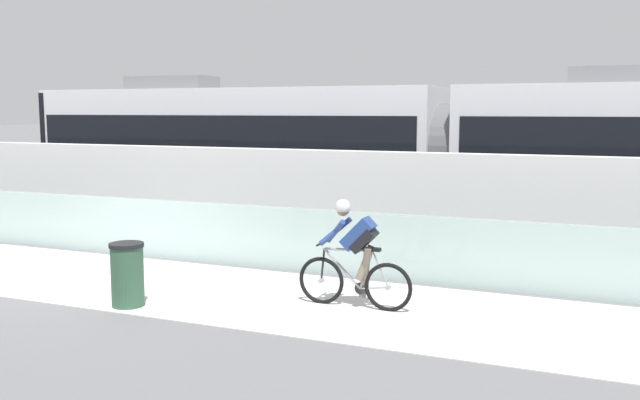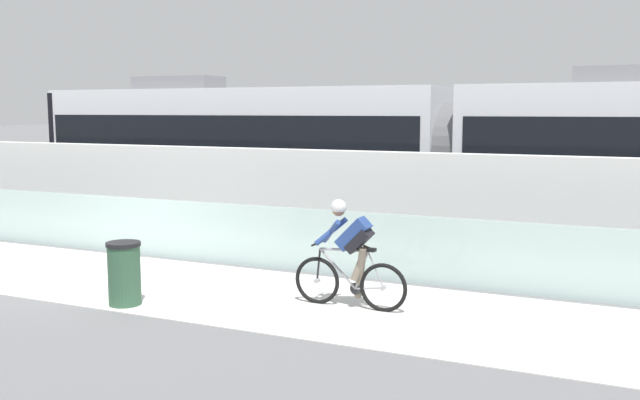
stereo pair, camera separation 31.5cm
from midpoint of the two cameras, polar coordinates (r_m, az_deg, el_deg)
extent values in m
plane|color=slate|center=(13.06, -19.07, -5.91)|extent=(200.00, 200.00, 0.00)
cube|color=silver|center=(13.06, -19.07, -5.89)|extent=(32.00, 3.20, 0.01)
cube|color=#ADC6C1|center=(14.34, -14.23, -2.23)|extent=(32.00, 0.05, 1.15)
cube|color=silver|center=(15.73, -10.34, 0.45)|extent=(32.00, 0.36, 2.10)
cube|color=#595654|center=(17.99, -5.93, -1.97)|extent=(32.00, 0.08, 0.01)
cube|color=#595654|center=(19.24, -3.87, -1.34)|extent=(32.00, 0.08, 0.01)
cube|color=silver|center=(18.84, -7.34, 4.23)|extent=(11.00, 2.50, 3.10)
cube|color=black|center=(18.83, -7.36, 5.30)|extent=(10.56, 2.54, 1.04)
cube|color=#19599E|center=(18.96, -7.27, 0.10)|extent=(10.78, 2.53, 0.28)
cube|color=slate|center=(19.90, -12.42, 9.27)|extent=(2.40, 1.10, 0.36)
cube|color=#232326|center=(20.97, -15.62, 0.11)|extent=(1.40, 1.88, 0.20)
cylinder|color=black|center=(20.42, -16.86, -0.30)|extent=(0.60, 0.10, 0.60)
cylinder|color=black|center=(21.53, -14.42, 0.17)|extent=(0.60, 0.10, 0.60)
cube|color=#232326|center=(17.50, 2.76, -1.02)|extent=(1.40, 1.88, 0.20)
cylinder|color=black|center=(16.84, 1.91, -1.55)|extent=(0.60, 0.10, 0.60)
cylinder|color=black|center=(18.18, 3.54, -0.90)|extent=(0.60, 0.10, 0.60)
cube|color=black|center=(22.09, -19.69, 4.32)|extent=(0.16, 2.54, 2.94)
cube|color=slate|center=(16.27, 23.37, 9.31)|extent=(2.40, 1.10, 0.36)
cube|color=#232326|center=(16.52, 17.44, -1.85)|extent=(1.40, 1.88, 0.20)
cylinder|color=black|center=(15.83, 17.18, -2.46)|extent=(0.60, 0.10, 0.60)
cylinder|color=black|center=(17.24, 17.67, -1.69)|extent=(0.60, 0.10, 0.60)
cylinder|color=#59595B|center=(16.71, 10.00, 3.79)|extent=(0.60, 2.30, 2.30)
torus|color=black|center=(10.58, -0.75, -6.57)|extent=(0.72, 0.06, 0.72)
cylinder|color=#99999E|center=(10.58, -0.75, -6.57)|extent=(0.07, 0.10, 0.07)
torus|color=black|center=(10.22, 4.69, -7.10)|extent=(0.72, 0.06, 0.72)
cylinder|color=#99999E|center=(10.22, 4.69, -7.10)|extent=(0.07, 0.10, 0.07)
cylinder|color=#99999E|center=(10.40, 0.96, -5.59)|extent=(0.60, 0.04, 0.58)
cylinder|color=#99999E|center=(10.27, 2.92, -5.69)|extent=(0.22, 0.04, 0.59)
cylinder|color=#99999E|center=(10.31, 1.42, -4.06)|extent=(0.76, 0.04, 0.07)
cylinder|color=#99999E|center=(10.29, 3.56, -7.16)|extent=(0.43, 0.03, 0.09)
cylinder|color=#99999E|center=(10.19, 4.05, -5.62)|extent=(0.27, 0.02, 0.53)
cylinder|color=black|center=(10.51, -0.63, -5.29)|extent=(0.08, 0.03, 0.49)
cube|color=black|center=(10.17, 3.41, -4.03)|extent=(0.24, 0.10, 0.05)
cylinder|color=black|center=(10.44, -0.51, -3.45)|extent=(0.03, 0.58, 0.03)
cylinder|color=#262628|center=(10.37, 2.44, -7.21)|extent=(0.18, 0.02, 0.18)
cube|color=navy|center=(10.21, 2.25, -2.76)|extent=(0.50, 0.28, 0.51)
cube|color=black|center=(10.19, 2.74, -3.29)|extent=(0.38, 0.30, 0.38)
sphere|color=#997051|center=(10.24, 1.01, -0.76)|extent=(0.20, 0.20, 0.20)
sphere|color=silver|center=(10.23, 1.01, -0.57)|extent=(0.23, 0.23, 0.23)
cylinder|color=navy|center=(10.34, 0.40, -2.57)|extent=(0.44, 0.41, 0.41)
cylinder|color=navy|center=(10.34, 0.40, -2.57)|extent=(0.44, 0.41, 0.41)
cylinder|color=#726656|center=(10.29, 2.81, -5.92)|extent=(0.29, 0.33, 0.80)
cylinder|color=#726656|center=(10.25, 2.82, -5.16)|extent=(0.29, 0.33, 0.54)
cylinder|color=#33593F|center=(10.85, -16.21, -6.03)|extent=(0.48, 0.48, 0.90)
cylinder|color=black|center=(10.75, -16.30, -3.54)|extent=(0.51, 0.51, 0.06)
camera|label=1|loc=(0.16, -90.70, -0.09)|focal=39.31mm
camera|label=2|loc=(0.16, 89.30, 0.09)|focal=39.31mm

